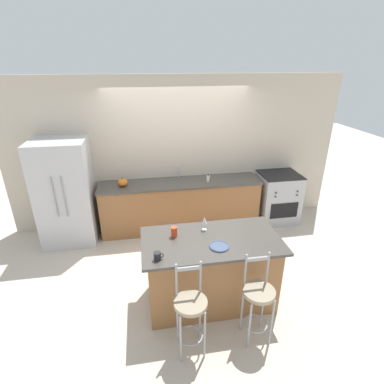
% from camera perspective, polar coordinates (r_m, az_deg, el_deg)
% --- Properties ---
extents(ground_plane, '(18.00, 18.00, 0.00)m').
position_cam_1_polar(ground_plane, '(5.45, -1.60, -8.32)').
color(ground_plane, beige).
extents(wall_back, '(6.00, 0.07, 2.70)m').
position_cam_1_polar(wall_back, '(5.50, -2.77, 7.44)').
color(wall_back, beige).
rests_on(wall_back, ground_plane).
extents(back_counter, '(2.88, 0.65, 0.91)m').
position_cam_1_polar(back_counter, '(5.54, -2.19, -2.34)').
color(back_counter, '#936038').
rests_on(back_counter, ground_plane).
extents(sink_faucet, '(0.02, 0.13, 0.22)m').
position_cam_1_polar(sink_faucet, '(5.49, -2.56, 4.08)').
color(sink_faucet, '#ADAFB5').
rests_on(sink_faucet, back_counter).
extents(kitchen_island, '(1.68, 0.88, 0.93)m').
position_cam_1_polar(kitchen_island, '(3.92, 3.56, -14.67)').
color(kitchen_island, '#936038').
rests_on(kitchen_island, ground_plane).
extents(refrigerator, '(0.86, 0.79, 1.77)m').
position_cam_1_polar(refrigerator, '(5.41, -22.90, -0.06)').
color(refrigerator, '#BCBCC1').
rests_on(refrigerator, ground_plane).
extents(oven_range, '(0.74, 0.68, 0.95)m').
position_cam_1_polar(oven_range, '(6.01, 15.92, -0.95)').
color(oven_range, '#ADAFB5').
rests_on(oven_range, ground_plane).
extents(bar_stool_near, '(0.35, 0.35, 1.06)m').
position_cam_1_polar(bar_stool_near, '(3.31, -0.29, -21.59)').
color(bar_stool_near, '#99999E').
rests_on(bar_stool_near, ground_plane).
extents(bar_stool_far, '(0.35, 0.35, 1.06)m').
position_cam_1_polar(bar_stool_far, '(3.50, 12.44, -19.28)').
color(bar_stool_far, '#99999E').
rests_on(bar_stool_far, ground_plane).
extents(dinner_plate, '(0.23, 0.23, 0.02)m').
position_cam_1_polar(dinner_plate, '(3.52, 5.21, -10.26)').
color(dinner_plate, '#425170').
rests_on(dinner_plate, kitchen_island).
extents(wine_glass, '(0.07, 0.07, 0.19)m').
position_cam_1_polar(wine_glass, '(3.77, 2.38, -5.47)').
color(wine_glass, white).
rests_on(wine_glass, kitchen_island).
extents(coffee_mug, '(0.11, 0.08, 0.09)m').
position_cam_1_polar(coffee_mug, '(3.31, -6.58, -12.01)').
color(coffee_mug, '#232326').
rests_on(coffee_mug, kitchen_island).
extents(tumbler_cup, '(0.08, 0.08, 0.13)m').
position_cam_1_polar(tumbler_cup, '(3.67, -3.43, -7.57)').
color(tumbler_cup, red).
rests_on(tumbler_cup, kitchen_island).
extents(pumpkin_decoration, '(0.17, 0.17, 0.16)m').
position_cam_1_polar(pumpkin_decoration, '(5.28, -13.05, 1.79)').
color(pumpkin_decoration, orange).
rests_on(pumpkin_decoration, back_counter).
extents(soap_bottle, '(0.06, 0.06, 0.14)m').
position_cam_1_polar(soap_bottle, '(5.34, 3.09, 2.59)').
color(soap_bottle, silver).
rests_on(soap_bottle, back_counter).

